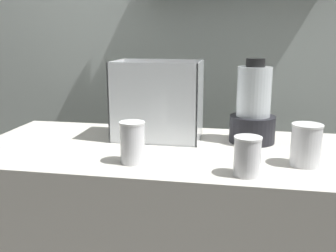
# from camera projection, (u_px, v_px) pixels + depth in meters

# --- Properties ---
(back_wall_unit) EXTENTS (2.60, 0.24, 2.50)m
(back_wall_unit) POSITION_uv_depth(u_px,v_px,m) (195.00, 41.00, 2.05)
(back_wall_unit) COLOR silver
(back_wall_unit) RESTS_ON ground_plane
(carrot_display_bin) EXTENTS (0.33, 0.21, 0.30)m
(carrot_display_bin) POSITION_uv_depth(u_px,v_px,m) (158.00, 113.00, 1.51)
(carrot_display_bin) COLOR white
(carrot_display_bin) RESTS_ON counter
(blender_pitcher) EXTENTS (0.17, 0.17, 0.31)m
(blender_pitcher) POSITION_uv_depth(u_px,v_px,m) (253.00, 109.00, 1.45)
(blender_pitcher) COLOR black
(blender_pitcher) RESTS_ON counter
(juice_cup_mango_left) EXTENTS (0.08, 0.08, 0.13)m
(juice_cup_mango_left) POSITION_uv_depth(u_px,v_px,m) (132.00, 145.00, 1.23)
(juice_cup_mango_left) COLOR white
(juice_cup_mango_left) RESTS_ON counter
(juice_cup_carrot_middle) EXTENTS (0.08, 0.08, 0.12)m
(juice_cup_carrot_middle) POSITION_uv_depth(u_px,v_px,m) (247.00, 158.00, 1.12)
(juice_cup_carrot_middle) COLOR white
(juice_cup_carrot_middle) RESTS_ON counter
(juice_cup_mango_right) EXTENTS (0.10, 0.10, 0.13)m
(juice_cup_mango_right) POSITION_uv_depth(u_px,v_px,m) (306.00, 148.00, 1.20)
(juice_cup_mango_right) COLOR white
(juice_cup_mango_right) RESTS_ON counter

